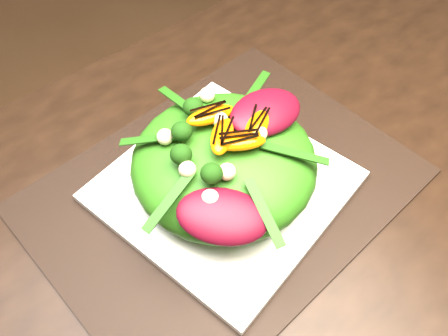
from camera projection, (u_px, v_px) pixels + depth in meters
dining_table at (296, 254)px, 0.59m from camera, size 1.60×0.90×0.75m
placemat at (224, 189)px, 0.62m from camera, size 0.49×0.38×0.00m
plate_base at (224, 186)px, 0.61m from camera, size 0.32×0.32×0.01m
salad_bowl at (224, 179)px, 0.60m from camera, size 0.25×0.25×0.02m
lettuce_mound at (224, 162)px, 0.57m from camera, size 0.26×0.26×0.08m
radicchio_leaf at (266, 112)px, 0.56m from camera, size 0.10×0.07×0.02m
orange_segment at (202, 136)px, 0.54m from camera, size 0.06×0.04×0.02m
broccoli_floret at (166, 158)px, 0.52m from camera, size 0.04×0.04×0.03m
macadamia_nut at (269, 140)px, 0.54m from camera, size 0.03×0.03×0.02m
balsamic_drizzle at (202, 130)px, 0.53m from camera, size 0.04×0.01×0.00m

